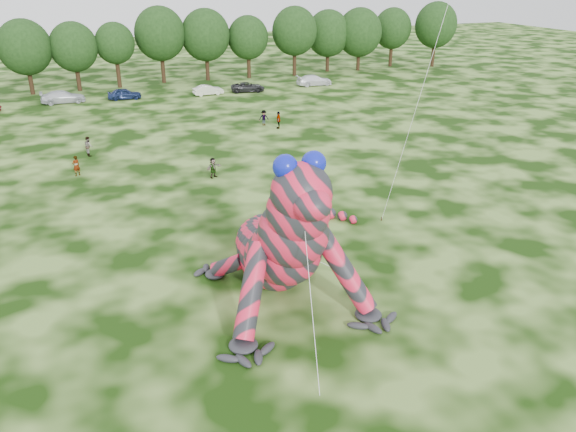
# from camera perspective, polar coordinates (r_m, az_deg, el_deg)

# --- Properties ---
(ground) EXTENTS (240.00, 240.00, 0.00)m
(ground) POSITION_cam_1_polar(r_m,az_deg,el_deg) (29.17, -6.38, -7.72)
(ground) COLOR #16330A
(ground) RESTS_ON ground
(inflatable_gecko) EXTENTS (14.04, 16.61, 8.22)m
(inflatable_gecko) POSITION_cam_1_polar(r_m,az_deg,el_deg) (28.29, -2.03, 0.76)
(inflatable_gecko) COLOR red
(inflatable_gecko) RESTS_ON ground
(tree_7) EXTENTS (6.68, 6.01, 9.48)m
(tree_7) POSITION_cam_1_polar(r_m,az_deg,el_deg) (81.69, -25.05, 14.42)
(tree_7) COLOR black
(tree_7) RESTS_ON ground
(tree_8) EXTENTS (6.14, 5.53, 8.94)m
(tree_8) POSITION_cam_1_polar(r_m,az_deg,el_deg) (81.83, -20.82, 14.90)
(tree_8) COLOR black
(tree_8) RESTS_ON ground
(tree_9) EXTENTS (5.27, 4.74, 8.68)m
(tree_9) POSITION_cam_1_polar(r_m,az_deg,el_deg) (82.50, -17.06, 15.35)
(tree_9) COLOR black
(tree_9) RESTS_ON ground
(tree_10) EXTENTS (7.09, 6.38, 10.50)m
(tree_10) POSITION_cam_1_polar(r_m,az_deg,el_deg) (84.38, -12.79, 16.59)
(tree_10) COLOR black
(tree_10) RESTS_ON ground
(tree_11) EXTENTS (7.01, 6.31, 10.07)m
(tree_11) POSITION_cam_1_polar(r_m,az_deg,el_deg) (85.29, -8.32, 16.83)
(tree_11) COLOR black
(tree_11) RESTS_ON ground
(tree_12) EXTENTS (5.99, 5.39, 8.97)m
(tree_12) POSITION_cam_1_polar(r_m,az_deg,el_deg) (86.59, -4.05, 16.75)
(tree_12) COLOR black
(tree_12) RESTS_ON ground
(tree_13) EXTENTS (6.83, 6.15, 10.13)m
(tree_13) POSITION_cam_1_polar(r_m,az_deg,el_deg) (88.36, 0.67, 17.33)
(tree_13) COLOR black
(tree_13) RESTS_ON ground
(tree_14) EXTENTS (6.82, 6.14, 9.40)m
(tree_14) POSITION_cam_1_polar(r_m,az_deg,el_deg) (92.40, 4.08, 17.34)
(tree_14) COLOR black
(tree_14) RESTS_ON ground
(tree_15) EXTENTS (7.17, 6.45, 9.63)m
(tree_15) POSITION_cam_1_polar(r_m,az_deg,el_deg) (93.81, 7.25, 17.39)
(tree_15) COLOR black
(tree_15) RESTS_ON ground
(tree_16) EXTENTS (6.26, 5.63, 9.37)m
(tree_16) POSITION_cam_1_polar(r_m,az_deg,el_deg) (98.68, 10.52, 17.43)
(tree_16) COLOR black
(tree_16) RESTS_ON ground
(tree_17) EXTENTS (6.98, 6.28, 10.30)m
(tree_17) POSITION_cam_1_polar(r_m,az_deg,el_deg) (99.98, 14.71, 17.42)
(tree_17) COLOR black
(tree_17) RESTS_ON ground
(car_3) EXTENTS (5.24, 2.26, 1.50)m
(car_3) POSITION_cam_1_polar(r_m,az_deg,el_deg) (75.26, -21.89, 11.16)
(car_3) COLOR silver
(car_3) RESTS_ON ground
(car_4) EXTENTS (4.22, 1.96, 1.40)m
(car_4) POSITION_cam_1_polar(r_m,az_deg,el_deg) (74.96, -16.28, 11.83)
(car_4) COLOR #16234E
(car_4) RESTS_ON ground
(car_5) EXTENTS (3.98, 1.61, 1.28)m
(car_5) POSITION_cam_1_polar(r_m,az_deg,el_deg) (75.41, -8.12, 12.55)
(car_5) COLOR silver
(car_5) RESTS_ON ground
(car_6) EXTENTS (4.80, 2.90, 1.25)m
(car_6) POSITION_cam_1_polar(r_m,az_deg,el_deg) (76.93, -4.11, 12.93)
(car_6) COLOR #242426
(car_6) RESTS_ON ground
(car_7) EXTENTS (5.10, 2.20, 1.46)m
(car_7) POSITION_cam_1_polar(r_m,az_deg,el_deg) (81.08, 2.68, 13.61)
(car_7) COLOR white
(car_7) RESTS_ON ground
(spectator_5) EXTENTS (1.54, 1.13, 1.61)m
(spectator_5) POSITION_cam_1_polar(r_m,az_deg,el_deg) (44.68, -7.61, 4.88)
(spectator_5) COLOR gray
(spectator_5) RESTS_ON ground
(spectator_0) EXTENTS (0.72, 0.63, 1.65)m
(spectator_0) POSITION_cam_1_polar(r_m,az_deg,el_deg) (47.75, -20.72, 4.79)
(spectator_0) COLOR gray
(spectator_0) RESTS_ON ground
(spectator_1) EXTENTS (0.81, 0.96, 1.72)m
(spectator_1) POSITION_cam_1_polar(r_m,az_deg,el_deg) (52.67, -19.60, 6.71)
(spectator_1) COLOR gray
(spectator_1) RESTS_ON ground
(spectator_3) EXTENTS (0.81, 1.11, 1.75)m
(spectator_3) POSITION_cam_1_polar(r_m,az_deg,el_deg) (58.50, -0.97, 9.73)
(spectator_3) COLOR gray
(spectator_3) RESTS_ON ground
(spectator_2) EXTENTS (1.14, 0.80, 1.60)m
(spectator_2) POSITION_cam_1_polar(r_m,az_deg,el_deg) (59.74, -2.47, 9.94)
(spectator_2) COLOR gray
(spectator_2) RESTS_ON ground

